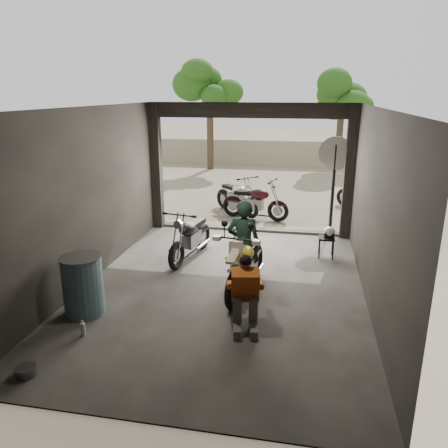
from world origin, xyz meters
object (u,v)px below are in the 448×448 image
at_px(main_bike, 246,260).
at_px(outside_bike_c, 361,193).
at_px(left_bike, 190,234).
at_px(mechanic, 245,296).
at_px(outside_bike_b, 255,199).
at_px(outside_bike_a, 237,194).
at_px(oil_drum, 83,286).
at_px(sign_post, 334,169).
at_px(helmet, 329,232).
at_px(stool, 326,240).
at_px(rider, 243,244).

relative_size(main_bike, outside_bike_c, 1.17).
relative_size(left_bike, mechanic, 1.52).
distance_m(outside_bike_b, outside_bike_c, 3.39).
distance_m(outside_bike_a, oil_drum, 6.65).
bearing_deg(sign_post, helmet, -94.75).
distance_m(mechanic, helmet, 3.53).
xyz_separation_m(outside_bike_b, stool, (1.86, -2.70, -0.18)).
bearing_deg(rider, outside_bike_c, -115.21).
bearing_deg(outside_bike_c, main_bike, -160.06).
bearing_deg(main_bike, left_bike, 143.20).
bearing_deg(mechanic, outside_bike_b, 85.83).
xyz_separation_m(outside_bike_c, stool, (-1.15, -4.24, -0.13)).
relative_size(main_bike, sign_post, 0.74).
bearing_deg(outside_bike_b, sign_post, -103.02).
bearing_deg(outside_bike_a, rider, -125.98).
height_order(outside_bike_c, helmet, outside_bike_c).
xyz_separation_m(outside_bike_b, rider, (0.32, -4.46, 0.25)).
bearing_deg(main_bike, sign_post, 74.77).
height_order(left_bike, stool, left_bike).
bearing_deg(stool, left_bike, -168.64).
xyz_separation_m(main_bike, outside_bike_b, (-0.40, 4.67, -0.03)).
bearing_deg(outside_bike_a, stool, -99.12).
height_order(rider, stool, rider).
bearing_deg(stool, rider, -131.23).
bearing_deg(outside_bike_b, left_bike, 176.18).
relative_size(main_bike, helmet, 7.06).
relative_size(main_bike, left_bike, 1.09).
bearing_deg(outside_bike_b, stool, -132.45).
distance_m(outside_bike_a, helmet, 4.07).
xyz_separation_m(helmet, oil_drum, (-3.93, -3.30, -0.10)).
height_order(mechanic, stool, mechanic).
distance_m(outside_bike_b, stool, 3.29).
relative_size(outside_bike_b, mechanic, 1.55).
distance_m(outside_bike_b, mechanic, 5.97).
xyz_separation_m(main_bike, outside_bike_a, (-1.00, 5.20, -0.03)).
bearing_deg(sign_post, oil_drum, -129.98).
distance_m(outside_bike_a, rider, 5.08).
distance_m(outside_bike_a, mechanic, 6.57).
relative_size(mechanic, helmet, 4.27).
relative_size(helmet, oil_drum, 0.26).
bearing_deg(main_bike, mechanic, -73.57).
height_order(rider, oil_drum, rider).
xyz_separation_m(mechanic, sign_post, (1.45, 4.95, 1.10)).
height_order(outside_bike_a, stool, outside_bike_a).
distance_m(mechanic, stool, 3.49).
xyz_separation_m(outside_bike_c, oil_drum, (-5.03, -7.51, -0.03)).
height_order(outside_bike_a, mechanic, outside_bike_a).
height_order(left_bike, rider, rider).
height_order(outside_bike_b, sign_post, sign_post).
xyz_separation_m(main_bike, rider, (-0.07, 0.21, 0.22)).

